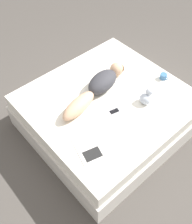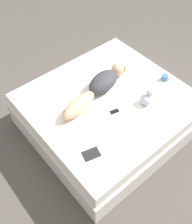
{
  "view_description": "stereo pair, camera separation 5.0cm",
  "coord_description": "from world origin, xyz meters",
  "px_view_note": "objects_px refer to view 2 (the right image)",
  "views": [
    {
      "loc": [
        1.66,
        -1.67,
        3.13
      ],
      "look_at": [
        0.1,
        -0.3,
        0.65
      ],
      "focal_mm": 42.0,
      "sensor_mm": 36.0,
      "label": 1
    },
    {
      "loc": [
        1.69,
        -1.63,
        3.13
      ],
      "look_at": [
        0.1,
        -0.3,
        0.65
      ],
      "focal_mm": 42.0,
      "sensor_mm": 36.0,
      "label": 2
    }
  ],
  "objects_px": {
    "coffee_mug": "(165,77)",
    "cell_phone": "(114,112)",
    "person": "(99,87)",
    "open_magazine": "(87,147)"
  },
  "relations": [
    {
      "from": "open_magazine",
      "to": "cell_phone",
      "type": "relative_size",
      "value": 3.04
    },
    {
      "from": "coffee_mug",
      "to": "cell_phone",
      "type": "relative_size",
      "value": 0.79
    },
    {
      "from": "person",
      "to": "cell_phone",
      "type": "distance_m",
      "value": 0.42
    },
    {
      "from": "coffee_mug",
      "to": "cell_phone",
      "type": "xyz_separation_m",
      "value": [
        -0.01,
        -0.94,
        -0.03
      ]
    },
    {
      "from": "coffee_mug",
      "to": "cell_phone",
      "type": "bearing_deg",
      "value": -90.89
    },
    {
      "from": "person",
      "to": "cell_phone",
      "type": "relative_size",
      "value": 7.78
    },
    {
      "from": "person",
      "to": "coffee_mug",
      "type": "xyz_separation_m",
      "value": [
        0.41,
        0.86,
        -0.06
      ]
    },
    {
      "from": "cell_phone",
      "to": "coffee_mug",
      "type": "bearing_deg",
      "value": 103.01
    },
    {
      "from": "open_magazine",
      "to": "coffee_mug",
      "type": "xyz_separation_m",
      "value": [
        -0.17,
        1.53,
        0.04
      ]
    },
    {
      "from": "person",
      "to": "coffee_mug",
      "type": "bearing_deg",
      "value": 52.87
    }
  ]
}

